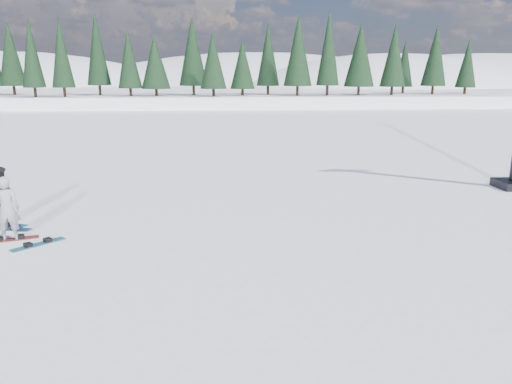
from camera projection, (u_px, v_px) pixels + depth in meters
ground at (70, 241)px, 14.22m from camera, size 420.00×420.00×0.00m
alpine_backdrop at (181, 118)px, 200.04m from camera, size 412.50×227.00×53.20m
snowboarder_woman at (7, 208)px, 14.08m from camera, size 0.75×0.56×2.03m
snowboarder_man at (1, 196)px, 15.51m from camera, size 1.16×1.09×1.90m
snowboard_woman at (11, 240)px, 14.31m from camera, size 1.51×0.75×0.03m
snowboard_man at (5, 224)px, 15.73m from camera, size 1.51×0.75×0.03m
snowboard_loose_c at (8, 229)px, 15.29m from camera, size 1.52×0.66×0.03m
snowboard_loose_a at (38, 244)px, 13.92m from camera, size 1.27×1.25×0.03m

